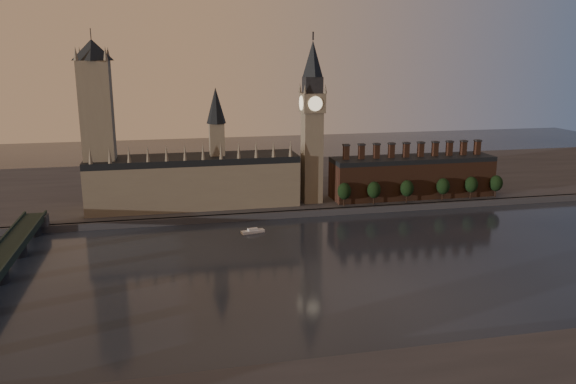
{
  "coord_description": "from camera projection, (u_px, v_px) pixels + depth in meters",
  "views": [
    {
      "loc": [
        -80.6,
        -233.58,
        96.21
      ],
      "look_at": [
        -17.66,
        55.0,
        24.79
      ],
      "focal_mm": 35.0,
      "sensor_mm": 36.0,
      "label": 1
    }
  ],
  "objects": [
    {
      "name": "embankment_tree_4",
      "position": [
        471.0,
        185.0,
        372.36
      ],
      "size": [
        8.6,
        8.6,
        14.88
      ],
      "color": "black",
      "rests_on": "north_bank"
    },
    {
      "name": "north_bank",
      "position": [
        276.0,
        183.0,
        429.74
      ],
      "size": [
        900.0,
        182.0,
        4.0
      ],
      "color": "#414246",
      "rests_on": "ground"
    },
    {
      "name": "embankment_tree_5",
      "position": [
        496.0,
        183.0,
        376.37
      ],
      "size": [
        8.6,
        8.6,
        14.88
      ],
      "color": "black",
      "rests_on": "north_bank"
    },
    {
      "name": "embankment_tree_2",
      "position": [
        407.0,
        188.0,
        361.8
      ],
      "size": [
        8.6,
        8.6,
        14.88
      ],
      "color": "black",
      "rests_on": "north_bank"
    },
    {
      "name": "victoria_tower",
      "position": [
        98.0,
        121.0,
        331.6
      ],
      "size": [
        24.0,
        24.0,
        108.0
      ],
      "color": "#796D56",
      "rests_on": "north_bank"
    },
    {
      "name": "embankment_tree_1",
      "position": [
        374.0,
        190.0,
        357.54
      ],
      "size": [
        8.6,
        8.6,
        14.88
      ],
      "color": "black",
      "rests_on": "north_bank"
    },
    {
      "name": "palace_of_westminster",
      "position": [
        195.0,
        179.0,
        351.83
      ],
      "size": [
        130.0,
        30.3,
        74.0
      ],
      "color": "#796D56",
      "rests_on": "north_bank"
    },
    {
      "name": "embankment_tree_0",
      "position": [
        344.0,
        191.0,
        354.25
      ],
      "size": [
        8.6,
        8.6,
        14.88
      ],
      "color": "black",
      "rests_on": "north_bank"
    },
    {
      "name": "ground",
      "position": [
        350.0,
        269.0,
        261.13
      ],
      "size": [
        900.0,
        900.0,
        0.0
      ],
      "primitive_type": "plane",
      "color": "black",
      "rests_on": "ground"
    },
    {
      "name": "chimney_block",
      "position": [
        412.0,
        176.0,
        377.97
      ],
      "size": [
        110.0,
        25.0,
        37.0
      ],
      "color": "#4D2D1D",
      "rests_on": "north_bank"
    },
    {
      "name": "big_ben",
      "position": [
        312.0,
        121.0,
        354.3
      ],
      "size": [
        15.0,
        15.0,
        107.0
      ],
      "color": "#796D56",
      "rests_on": "north_bank"
    },
    {
      "name": "embankment_tree_3",
      "position": [
        443.0,
        186.0,
        367.55
      ],
      "size": [
        8.6,
        8.6,
        14.88
      ],
      "color": "black",
      "rests_on": "north_bank"
    },
    {
      "name": "river_boat",
      "position": [
        253.0,
        231.0,
        314.33
      ],
      "size": [
        13.6,
        6.47,
        2.62
      ],
      "rotation": [
        0.0,
        0.0,
        0.22
      ],
      "color": "silver",
      "rests_on": "ground"
    }
  ]
}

